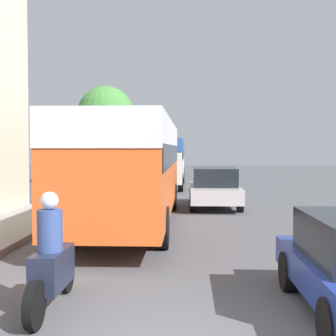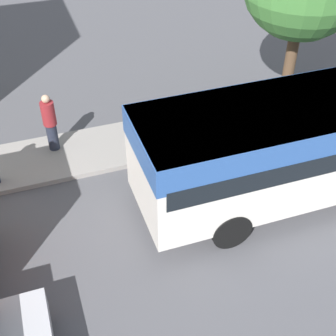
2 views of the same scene
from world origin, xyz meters
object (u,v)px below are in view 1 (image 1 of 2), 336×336
(bus_following, at_px, (162,156))
(pedestrian_near_curb, at_px, (85,180))
(car_crossing, at_px, (214,187))
(motorcycle_behind_lead, at_px, (51,263))
(bus_lead, at_px, (132,158))
(pedestrian_walking_away, at_px, (72,175))

(bus_following, bearing_deg, pedestrian_near_curb, -109.06)
(car_crossing, bearing_deg, motorcycle_behind_lead, 75.95)
(bus_lead, bearing_deg, car_crossing, 57.79)
(car_crossing, bearing_deg, pedestrian_walking_away, -26.13)
(bus_following, distance_m, car_crossing, 10.04)
(pedestrian_walking_away, bearing_deg, car_crossing, -26.13)
(bus_following, xyz_separation_m, car_crossing, (2.65, -9.63, -1.06))
(pedestrian_near_curb, relative_size, pedestrian_walking_away, 0.87)
(bus_lead, xyz_separation_m, pedestrian_walking_away, (-3.78, 7.57, -0.95))
(bus_lead, xyz_separation_m, motorcycle_behind_lead, (-0.24, -7.60, -1.35))
(motorcycle_behind_lead, height_order, car_crossing, motorcycle_behind_lead)
(motorcycle_behind_lead, distance_m, car_crossing, 12.33)
(bus_following, xyz_separation_m, pedestrian_near_curb, (-2.84, -8.21, -0.91))
(motorcycle_behind_lead, relative_size, pedestrian_near_curb, 1.41)
(car_crossing, xyz_separation_m, pedestrian_walking_away, (-6.53, 3.20, 0.28))
(bus_lead, bearing_deg, bus_following, 89.59)
(bus_following, distance_m, pedestrian_near_curb, 8.74)
(car_crossing, height_order, pedestrian_near_curb, pedestrian_near_curb)
(car_crossing, bearing_deg, bus_lead, 57.79)
(bus_following, bearing_deg, pedestrian_walking_away, -121.15)
(bus_following, xyz_separation_m, motorcycle_behind_lead, (-0.34, -21.59, -1.18))
(pedestrian_near_curb, bearing_deg, pedestrian_walking_away, 120.38)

